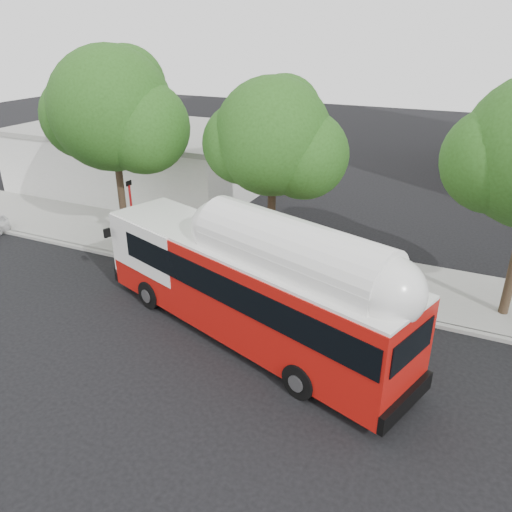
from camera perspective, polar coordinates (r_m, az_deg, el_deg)
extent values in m
plane|color=black|center=(18.53, -2.79, -9.26)|extent=(120.00, 120.00, 0.00)
cube|color=gray|center=(23.67, 4.40, -1.06)|extent=(60.00, 5.00, 0.15)
cube|color=gray|center=(21.51, 1.96, -3.81)|extent=(60.00, 0.30, 0.15)
cube|color=maroon|center=(22.69, -5.04, -2.27)|extent=(10.00, 0.32, 0.16)
cylinder|color=#2D2116|center=(26.07, -15.21, 7.59)|extent=(0.36, 0.36, 6.08)
sphere|color=#234C15|center=(25.27, -16.20, 15.84)|extent=(5.80, 5.80, 5.80)
sphere|color=#234C15|center=(24.55, -12.73, 14.15)|extent=(4.35, 4.35, 4.35)
cylinder|color=#2D2116|center=(22.55, 1.79, 4.96)|extent=(0.36, 0.36, 5.44)
sphere|color=#234C15|center=(21.64, 1.91, 13.46)|extent=(5.00, 5.00, 5.00)
sphere|color=#234C15|center=(21.48, 5.54, 11.42)|extent=(3.75, 3.75, 3.75)
cube|color=silver|center=(35.77, -12.80, 10.65)|extent=(16.00, 10.00, 4.00)
cube|color=gray|center=(35.33, -13.12, 13.95)|extent=(16.20, 10.20, 0.30)
cube|color=#B1110C|center=(17.71, -1.26, -3.74)|extent=(12.92, 6.79, 3.07)
cube|color=black|center=(17.09, -0.02, -2.45)|extent=(11.74, 6.43, 1.01)
cube|color=white|center=(17.02, -1.30, 0.94)|extent=(12.89, 6.71, 0.11)
cube|color=white|center=(15.60, 4.20, -0.31)|extent=(7.10, 4.23, 0.58)
cube|color=black|center=(23.25, -13.42, -0.96)|extent=(1.43, 2.08, 0.06)
imported|color=navy|center=(23.04, -13.55, 0.18)|extent=(1.20, 1.93, 0.96)
cylinder|color=#AD1214|center=(24.52, -13.87, 3.72)|extent=(0.11, 0.11, 3.70)
cube|color=black|center=(23.91, -14.34, 8.06)|extent=(0.05, 0.37, 0.23)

